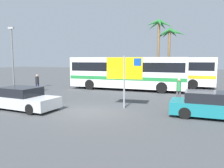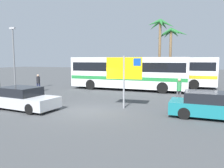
# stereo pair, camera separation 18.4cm
# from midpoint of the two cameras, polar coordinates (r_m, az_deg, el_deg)

# --- Properties ---
(ground) EXTENTS (120.00, 120.00, 0.00)m
(ground) POSITION_cam_midpoint_polar(r_m,az_deg,el_deg) (12.69, -7.14, -7.11)
(ground) COLOR #424447
(bus_front_coach) EXTENTS (11.29, 2.66, 3.17)m
(bus_front_coach) POSITION_cam_midpoint_polar(r_m,az_deg,el_deg) (21.24, 3.82, 3.28)
(bus_front_coach) COLOR white
(bus_front_coach) RESTS_ON ground
(bus_rear_coach) EXTENTS (11.29, 2.66, 3.17)m
(bus_rear_coach) POSITION_cam_midpoint_polar(r_m,az_deg,el_deg) (24.49, 12.21, 3.57)
(bus_rear_coach) COLOR white
(bus_rear_coach) RESTS_ON ground
(ferry_sign) EXTENTS (2.20, 0.21, 3.20)m
(ferry_sign) POSITION_cam_midpoint_polar(r_m,az_deg,el_deg) (13.01, 3.07, 3.63)
(ferry_sign) COLOR gray
(ferry_sign) RESTS_ON ground
(car_silver) EXTENTS (4.44, 2.17, 1.32)m
(car_silver) POSITION_cam_midpoint_polar(r_m,az_deg,el_deg) (14.04, -22.82, -3.61)
(car_silver) COLOR #B7BABF
(car_silver) RESTS_ON ground
(car_teal) EXTENTS (4.09, 1.84, 1.32)m
(car_teal) POSITION_cam_midpoint_polar(r_m,az_deg,el_deg) (12.21, 24.07, -5.12)
(car_teal) COLOR #19757F
(car_teal) RESTS_ON ground
(pedestrian_crossing_lot) EXTENTS (0.32, 0.32, 1.59)m
(pedestrian_crossing_lot) POSITION_cam_midpoint_polar(r_m,az_deg,el_deg) (21.13, -19.37, 0.59)
(pedestrian_crossing_lot) COLOR #1E2347
(pedestrian_crossing_lot) RESTS_ON ground
(pedestrian_by_bus) EXTENTS (0.32, 0.32, 1.66)m
(pedestrian_by_bus) POSITION_cam_midpoint_polar(r_m,az_deg,el_deg) (15.77, 16.88, -1.05)
(pedestrian_by_bus) COLOR #4C4C51
(pedestrian_by_bus) RESTS_ON ground
(lamp_post_right_side) EXTENTS (0.56, 0.20, 5.84)m
(lamp_post_right_side) POSITION_cam_midpoint_polar(r_m,az_deg,el_deg) (21.66, -24.99, 6.59)
(lamp_post_right_side) COLOR slate
(lamp_post_right_side) RESTS_ON ground
(palm_tree_seaside) EXTENTS (3.90, 3.78, 6.78)m
(palm_tree_seaside) POSITION_cam_midpoint_polar(r_m,az_deg,el_deg) (27.85, 14.75, 11.57)
(palm_tree_seaside) COLOR brown
(palm_tree_seaside) RESTS_ON ground
(palm_tree_inland) EXTENTS (3.35, 3.42, 7.90)m
(palm_tree_inland) POSITION_cam_midpoint_polar(r_m,az_deg,el_deg) (27.87, 12.03, 13.05)
(palm_tree_inland) COLOR brown
(palm_tree_inland) RESTS_ON ground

